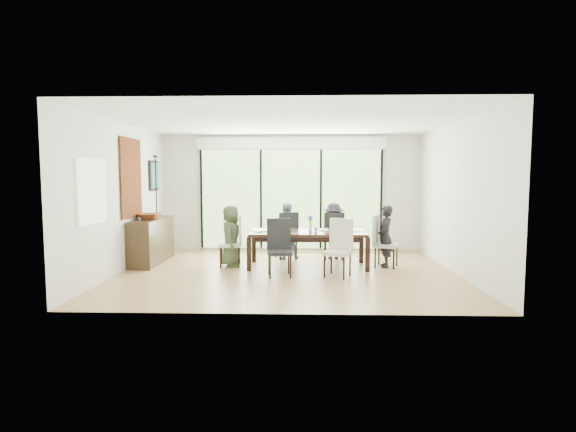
{
  "coord_description": "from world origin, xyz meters",
  "views": [
    {
      "loc": [
        0.25,
        -8.01,
        1.72
      ],
      "look_at": [
        0.0,
        0.25,
        1.0
      ],
      "focal_mm": 28.0,
      "sensor_mm": 36.0,
      "label": 1
    }
  ],
  "objects_px": {
    "laptop": "(263,231)",
    "bowl": "(149,216)",
    "chair_far_left": "(286,235)",
    "cup_b": "(316,230)",
    "vase": "(310,228)",
    "cup_c": "(349,229)",
    "chair_far_right": "(333,235)",
    "chair_near_left": "(280,248)",
    "cup_a": "(272,228)",
    "chair_left_end": "(230,240)",
    "table_top": "(308,233)",
    "person_right_end": "(385,237)",
    "chair_right_end": "(386,241)",
    "person_left_end": "(231,236)",
    "person_far_right": "(333,231)",
    "chair_near_right": "(338,248)",
    "person_far_left": "(286,231)",
    "sideboard": "(152,241)"
  },
  "relations": [
    {
      "from": "chair_near_right",
      "to": "person_right_end",
      "type": "distance_m",
      "value": 1.31
    },
    {
      "from": "laptop",
      "to": "bowl",
      "type": "bearing_deg",
      "value": 124.35
    },
    {
      "from": "chair_right_end",
      "to": "vase",
      "type": "relative_size",
      "value": 9.17
    },
    {
      "from": "laptop",
      "to": "bowl",
      "type": "distance_m",
      "value": 2.32
    },
    {
      "from": "chair_right_end",
      "to": "chair_far_left",
      "type": "height_order",
      "value": "same"
    },
    {
      "from": "chair_far_right",
      "to": "person_far_right",
      "type": "bearing_deg",
      "value": 89.74
    },
    {
      "from": "person_far_right",
      "to": "vase",
      "type": "height_order",
      "value": "person_far_right"
    },
    {
      "from": "cup_b",
      "to": "person_far_left",
      "type": "bearing_deg",
      "value": 122.83
    },
    {
      "from": "person_far_right",
      "to": "laptop",
      "type": "height_order",
      "value": "person_far_right"
    },
    {
      "from": "chair_far_right",
      "to": "person_left_end",
      "type": "xyz_separation_m",
      "value": [
        -2.03,
        -0.85,
        0.09
      ]
    },
    {
      "from": "chair_right_end",
      "to": "sideboard",
      "type": "height_order",
      "value": "chair_right_end"
    },
    {
      "from": "cup_c",
      "to": "bowl",
      "type": "relative_size",
      "value": 0.24
    },
    {
      "from": "cup_b",
      "to": "chair_right_end",
      "type": "bearing_deg",
      "value": 4.24
    },
    {
      "from": "cup_b",
      "to": "cup_c",
      "type": "distance_m",
      "value": 0.68
    },
    {
      "from": "chair_right_end",
      "to": "chair_near_right",
      "type": "distance_m",
      "value": 1.33
    },
    {
      "from": "table_top",
      "to": "chair_far_left",
      "type": "xyz_separation_m",
      "value": [
        -0.45,
        0.85,
        -0.16
      ]
    },
    {
      "from": "chair_left_end",
      "to": "bowl",
      "type": "bearing_deg",
      "value": -104.17
    },
    {
      "from": "chair_near_left",
      "to": "person_far_left",
      "type": "relative_size",
      "value": 0.85
    },
    {
      "from": "chair_near_right",
      "to": "person_far_left",
      "type": "xyz_separation_m",
      "value": [
        -0.95,
        1.7,
        0.09
      ]
    },
    {
      "from": "chair_near_right",
      "to": "person_right_end",
      "type": "relative_size",
      "value": 0.85
    },
    {
      "from": "chair_right_end",
      "to": "person_left_end",
      "type": "distance_m",
      "value": 2.98
    },
    {
      "from": "person_left_end",
      "to": "person_far_right",
      "type": "bearing_deg",
      "value": -67.2
    },
    {
      "from": "chair_left_end",
      "to": "laptop",
      "type": "bearing_deg",
      "value": 74.75
    },
    {
      "from": "cup_c",
      "to": "chair_far_left",
      "type": "bearing_deg",
      "value": 149.04
    },
    {
      "from": "vase",
      "to": "cup_c",
      "type": "distance_m",
      "value": 0.75
    },
    {
      "from": "chair_far_left",
      "to": "person_right_end",
      "type": "xyz_separation_m",
      "value": [
        1.93,
        -0.85,
        0.09
      ]
    },
    {
      "from": "chair_left_end",
      "to": "vase",
      "type": "distance_m",
      "value": 1.57
    },
    {
      "from": "chair_far_right",
      "to": "chair_near_left",
      "type": "xyz_separation_m",
      "value": [
        -1.05,
        -1.72,
        0.0
      ]
    },
    {
      "from": "chair_right_end",
      "to": "laptop",
      "type": "distance_m",
      "value": 2.36
    },
    {
      "from": "chair_near_right",
      "to": "cup_c",
      "type": "height_order",
      "value": "chair_near_right"
    },
    {
      "from": "chair_near_left",
      "to": "vase",
      "type": "bearing_deg",
      "value": 51.94
    },
    {
      "from": "cup_c",
      "to": "bowl",
      "type": "distance_m",
      "value": 3.94
    },
    {
      "from": "person_right_end",
      "to": "vase",
      "type": "bearing_deg",
      "value": -91.72
    },
    {
      "from": "chair_far_left",
      "to": "cup_b",
      "type": "bearing_deg",
      "value": 102.86
    },
    {
      "from": "cup_b",
      "to": "cup_a",
      "type": "bearing_deg",
      "value": 163.61
    },
    {
      "from": "chair_far_right",
      "to": "vase",
      "type": "xyz_separation_m",
      "value": [
        -0.5,
        -0.8,
        0.24
      ]
    },
    {
      "from": "person_left_end",
      "to": "chair_left_end",
      "type": "bearing_deg",
      "value": 90.56
    },
    {
      "from": "cup_a",
      "to": "cup_c",
      "type": "distance_m",
      "value": 1.5
    },
    {
      "from": "vase",
      "to": "cup_b",
      "type": "xyz_separation_m",
      "value": [
        0.1,
        -0.15,
        -0.01
      ]
    },
    {
      "from": "table_top",
      "to": "person_right_end",
      "type": "height_order",
      "value": "person_right_end"
    },
    {
      "from": "chair_near_right",
      "to": "cup_b",
      "type": "relative_size",
      "value": 11.0
    },
    {
      "from": "chair_far_left",
      "to": "sideboard",
      "type": "bearing_deg",
      "value": -8.23
    },
    {
      "from": "table_top",
      "to": "person_far_right",
      "type": "bearing_deg",
      "value": 56.47
    },
    {
      "from": "chair_left_end",
      "to": "cup_c",
      "type": "xyz_separation_m",
      "value": [
        2.3,
        0.1,
        0.23
      ]
    },
    {
      "from": "chair_far_right",
      "to": "chair_near_left",
      "type": "height_order",
      "value": "same"
    },
    {
      "from": "laptop",
      "to": "bowl",
      "type": "xyz_separation_m",
      "value": [
        -2.28,
        0.32,
        0.25
      ]
    },
    {
      "from": "chair_far_left",
      "to": "person_left_end",
      "type": "height_order",
      "value": "person_left_end"
    },
    {
      "from": "person_far_right",
      "to": "cup_a",
      "type": "height_order",
      "value": "person_far_right"
    },
    {
      "from": "bowl",
      "to": "chair_far_left",
      "type": "bearing_deg",
      "value": 13.23
    },
    {
      "from": "person_far_left",
      "to": "cup_c",
      "type": "relative_size",
      "value": 10.4
    }
  ]
}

